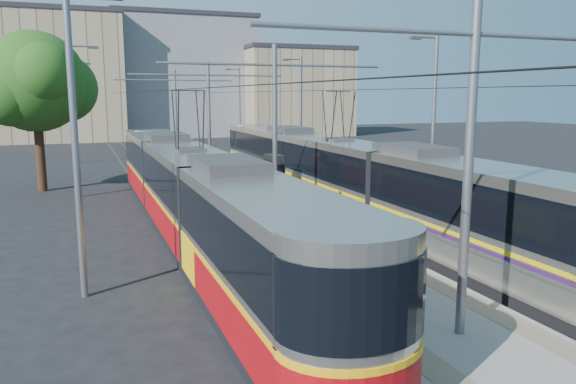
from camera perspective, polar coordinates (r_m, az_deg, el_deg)
name	(u,v)px	position (r m, az deg, el deg)	size (l,w,h in m)	color
ground	(369,287)	(16.16, 8.22, -9.54)	(160.00, 160.00, 0.00)	black
platform	(222,189)	(31.65, -6.67, 0.32)	(4.00, 50.00, 0.30)	gray
tactile_strip_left	(197,188)	(31.32, -9.25, 0.45)	(0.70, 50.00, 0.01)	gray
tactile_strip_right	(247,185)	(32.00, -4.16, 0.75)	(0.70, 50.00, 0.01)	gray
rails	(223,191)	(31.67, -6.67, 0.08)	(8.71, 70.00, 0.03)	gray
track_arrow	(286,352)	(12.23, -0.21, -15.97)	(1.20, 5.00, 0.01)	silver
tram_left	(191,193)	(21.27, -9.86, -0.13)	(2.43, 28.22, 5.50)	black
tram_right	(337,172)	(25.75, 5.03, 2.02)	(2.43, 30.84, 5.50)	black
catenary	(235,111)	(28.48, -5.46, 8.15)	(9.20, 70.00, 7.00)	slate
street_lamps	(205,114)	(35.14, -8.39, 7.83)	(15.18, 38.22, 8.00)	slate
shelter	(274,179)	(25.98, -1.42, 1.38)	(0.73, 1.10, 2.33)	black
tree	(42,84)	(34.37, -23.69, 10.05)	(6.06, 5.61, 8.81)	#382314
building_left	(51,77)	(73.41, -22.94, 10.74)	(16.32, 12.24, 14.99)	tan
building_centre	(180,77)	(78.53, -10.88, 11.43)	(18.36, 14.28, 15.59)	gray
building_right	(293,92)	(76.42, 0.53, 10.16)	(14.28, 10.20, 11.60)	tan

